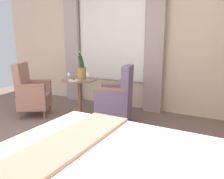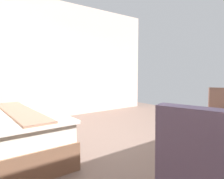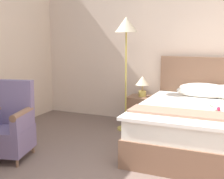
{
  "view_description": "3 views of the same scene",
  "coord_description": "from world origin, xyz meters",
  "px_view_note": "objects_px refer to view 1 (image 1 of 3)",
  "views": [
    {
      "loc": [
        1.49,
        2.29,
        1.36
      ],
      "look_at": [
        -0.83,
        1.02,
        0.78
      ],
      "focal_mm": 35.0,
      "sensor_mm": 36.0,
      "label": 1
    },
    {
      "loc": [
        -2.4,
        1.99,
        1.21
      ],
      "look_at": [
        -0.47,
        0.5,
        1.0
      ],
      "focal_mm": 32.0,
      "sensor_mm": 36.0,
      "label": 2
    },
    {
      "loc": [
        1.05,
        -2.38,
        1.56
      ],
      "look_at": [
        -0.25,
        0.61,
        1.0
      ],
      "focal_mm": 50.0,
      "sensor_mm": 36.0,
      "label": 3
    }
  ],
  "objects_px": {
    "side_table_round": "(80,93)",
    "champagne_bucket": "(81,71)",
    "snack_plate": "(74,80)",
    "wine_glass_near_bucket": "(69,74)",
    "wine_glass_near_edge": "(88,74)",
    "armchair_by_window": "(117,100)",
    "armchair_facing_bed": "(32,92)"
  },
  "relations": [
    {
      "from": "wine_glass_near_edge",
      "to": "champagne_bucket",
      "type": "bearing_deg",
      "value": -110.24
    },
    {
      "from": "side_table_round",
      "to": "armchair_facing_bed",
      "type": "bearing_deg",
      "value": -65.6
    },
    {
      "from": "wine_glass_near_edge",
      "to": "wine_glass_near_bucket",
      "type": "bearing_deg",
      "value": -73.96
    },
    {
      "from": "wine_glass_near_edge",
      "to": "armchair_by_window",
      "type": "height_order",
      "value": "armchair_by_window"
    },
    {
      "from": "side_table_round",
      "to": "wine_glass_near_bucket",
      "type": "relative_size",
      "value": 5.12
    },
    {
      "from": "side_table_round",
      "to": "wine_glass_near_bucket",
      "type": "bearing_deg",
      "value": -62.26
    },
    {
      "from": "wine_glass_near_bucket",
      "to": "wine_glass_near_edge",
      "type": "height_order",
      "value": "wine_glass_near_edge"
    },
    {
      "from": "champagne_bucket",
      "to": "armchair_by_window",
      "type": "xyz_separation_m",
      "value": [
        0.04,
        0.76,
        -0.44
      ]
    },
    {
      "from": "armchair_by_window",
      "to": "wine_glass_near_bucket",
      "type": "bearing_deg",
      "value": -81.75
    },
    {
      "from": "snack_plate",
      "to": "armchair_by_window",
      "type": "bearing_deg",
      "value": 106.73
    },
    {
      "from": "side_table_round",
      "to": "wine_glass_near_bucket",
      "type": "distance_m",
      "value": 0.4
    },
    {
      "from": "wine_glass_near_bucket",
      "to": "wine_glass_near_edge",
      "type": "bearing_deg",
      "value": 106.04
    },
    {
      "from": "side_table_round",
      "to": "armchair_facing_bed",
      "type": "height_order",
      "value": "armchair_facing_bed"
    },
    {
      "from": "armchair_facing_bed",
      "to": "wine_glass_near_bucket",
      "type": "bearing_deg",
      "value": 113.52
    },
    {
      "from": "champagne_bucket",
      "to": "wine_glass_near_bucket",
      "type": "relative_size",
      "value": 3.62
    },
    {
      "from": "armchair_by_window",
      "to": "armchair_facing_bed",
      "type": "distance_m",
      "value": 1.64
    },
    {
      "from": "side_table_round",
      "to": "champagne_bucket",
      "type": "height_order",
      "value": "champagne_bucket"
    },
    {
      "from": "snack_plate",
      "to": "armchair_by_window",
      "type": "height_order",
      "value": "armchair_by_window"
    },
    {
      "from": "side_table_round",
      "to": "champagne_bucket",
      "type": "distance_m",
      "value": 0.42
    },
    {
      "from": "snack_plate",
      "to": "wine_glass_near_bucket",
      "type": "bearing_deg",
      "value": -114.93
    },
    {
      "from": "champagne_bucket",
      "to": "snack_plate",
      "type": "height_order",
      "value": "champagne_bucket"
    },
    {
      "from": "champagne_bucket",
      "to": "snack_plate",
      "type": "relative_size",
      "value": 2.61
    },
    {
      "from": "snack_plate",
      "to": "side_table_round",
      "type": "bearing_deg",
      "value": -174.45
    },
    {
      "from": "wine_glass_near_edge",
      "to": "armchair_facing_bed",
      "type": "bearing_deg",
      "value": -68.99
    },
    {
      "from": "side_table_round",
      "to": "wine_glass_near_edge",
      "type": "distance_m",
      "value": 0.41
    },
    {
      "from": "side_table_round",
      "to": "wine_glass_near_edge",
      "type": "xyz_separation_m",
      "value": [
        -0.01,
        0.18,
        0.37
      ]
    },
    {
      "from": "champagne_bucket",
      "to": "side_table_round",
      "type": "bearing_deg",
      "value": 7.93
    },
    {
      "from": "champagne_bucket",
      "to": "wine_glass_near_edge",
      "type": "bearing_deg",
      "value": 69.76
    },
    {
      "from": "champagne_bucket",
      "to": "wine_glass_near_edge",
      "type": "height_order",
      "value": "champagne_bucket"
    },
    {
      "from": "champagne_bucket",
      "to": "armchair_facing_bed",
      "type": "xyz_separation_m",
      "value": [
        0.46,
        -0.82,
        -0.41
      ]
    },
    {
      "from": "wine_glass_near_bucket",
      "to": "armchair_facing_bed",
      "type": "xyz_separation_m",
      "value": [
        0.29,
        -0.67,
        -0.36
      ]
    },
    {
      "from": "wine_glass_near_bucket",
      "to": "wine_glass_near_edge",
      "type": "xyz_separation_m",
      "value": [
        -0.1,
        0.35,
        0.01
      ]
    }
  ]
}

